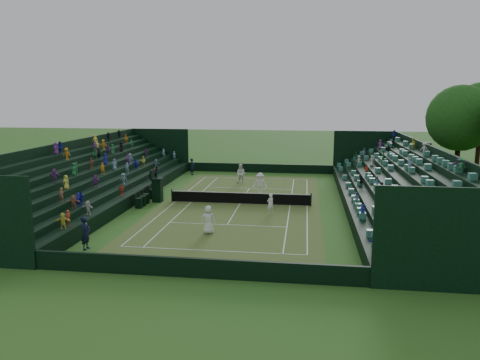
# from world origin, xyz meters

# --- Properties ---
(ground) EXTENTS (160.00, 160.00, 0.00)m
(ground) POSITION_xyz_m (0.00, 0.00, 0.00)
(ground) COLOR #366520
(ground) RESTS_ON ground
(court_surface) EXTENTS (12.97, 26.77, 0.01)m
(court_surface) POSITION_xyz_m (0.00, 0.00, 0.01)
(court_surface) COLOR #306F25
(court_surface) RESTS_ON ground
(perimeter_wall_north) EXTENTS (17.17, 0.20, 1.00)m
(perimeter_wall_north) POSITION_xyz_m (0.00, 15.88, 0.50)
(perimeter_wall_north) COLOR black
(perimeter_wall_north) RESTS_ON ground
(perimeter_wall_south) EXTENTS (17.17, 0.20, 1.00)m
(perimeter_wall_south) POSITION_xyz_m (0.00, -15.88, 0.50)
(perimeter_wall_south) COLOR black
(perimeter_wall_south) RESTS_ON ground
(perimeter_wall_east) EXTENTS (0.20, 31.77, 1.00)m
(perimeter_wall_east) POSITION_xyz_m (8.48, 0.00, 0.50)
(perimeter_wall_east) COLOR black
(perimeter_wall_east) RESTS_ON ground
(perimeter_wall_west) EXTENTS (0.20, 31.77, 1.00)m
(perimeter_wall_west) POSITION_xyz_m (-8.48, 0.00, 0.50)
(perimeter_wall_west) COLOR black
(perimeter_wall_west) RESTS_ON ground
(north_grandstand) EXTENTS (6.60, 32.00, 4.90)m
(north_grandstand) POSITION_xyz_m (12.66, 0.00, 1.55)
(north_grandstand) COLOR black
(north_grandstand) RESTS_ON ground
(south_grandstand) EXTENTS (6.60, 32.00, 4.90)m
(south_grandstand) POSITION_xyz_m (-12.66, 0.00, 1.55)
(south_grandstand) COLOR black
(south_grandstand) RESTS_ON ground
(tennis_net) EXTENTS (11.67, 0.10, 1.06)m
(tennis_net) POSITION_xyz_m (0.00, 0.00, 0.53)
(tennis_net) COLOR black
(tennis_net) RESTS_ON ground
(scoreboard_tower) EXTENTS (2.00, 1.00, 3.70)m
(scoreboard_tower) POSITION_xyz_m (17.75, 16.00, 3.14)
(scoreboard_tower) COLOR black
(scoreboard_tower) RESTS_ON ground
(umpire_chair) EXTENTS (0.96, 0.96, 3.01)m
(umpire_chair) POSITION_xyz_m (-6.98, -0.19, 1.29)
(umpire_chair) COLOR black
(umpire_chair) RESTS_ON ground
(courtside_chairs) EXTENTS (0.54, 5.51, 1.17)m
(courtside_chairs) POSITION_xyz_m (-7.77, -0.01, 0.44)
(courtside_chairs) COLOR black
(courtside_chairs) RESTS_ON ground
(player_near_west) EXTENTS (1.03, 0.81, 1.85)m
(player_near_west) POSITION_xyz_m (-0.86, -8.56, 0.92)
(player_near_west) COLOR white
(player_near_west) RESTS_ON ground
(player_near_east) EXTENTS (0.68, 0.65, 1.57)m
(player_near_east) POSITION_xyz_m (2.73, -3.01, 0.79)
(player_near_east) COLOR white
(player_near_east) RESTS_ON ground
(player_far_west) EXTENTS (1.16, 1.02, 2.01)m
(player_far_west) POSITION_xyz_m (-1.12, 8.79, 1.00)
(player_far_west) COLOR white
(player_far_west) RESTS_ON ground
(player_far_east) EXTENTS (1.31, 0.77, 2.01)m
(player_far_east) POSITION_xyz_m (1.30, 3.66, 1.01)
(player_far_east) COLOR white
(player_far_east) RESTS_ON ground
(line_judge_north) EXTENTS (0.55, 0.74, 1.86)m
(line_judge_north) POSITION_xyz_m (-7.25, 13.20, 0.93)
(line_judge_north) COLOR black
(line_judge_north) RESTS_ON ground
(line_judge_south) EXTENTS (0.48, 0.72, 1.96)m
(line_judge_south) POSITION_xyz_m (-7.30, -12.59, 0.98)
(line_judge_south) COLOR black
(line_judge_south) RESTS_ON ground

